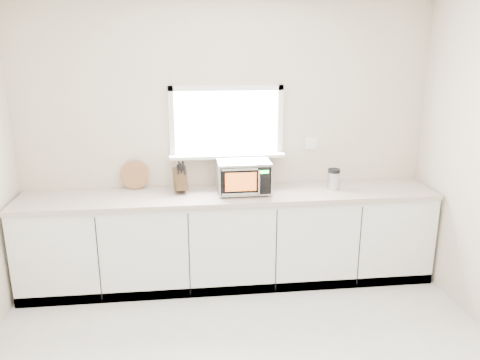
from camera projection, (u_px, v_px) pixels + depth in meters
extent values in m
cube|color=#C1B299|center=(226.00, 142.00, 4.59)|extent=(4.00, 0.02, 2.70)
cube|color=white|center=(226.00, 122.00, 4.52)|extent=(1.00, 0.02, 0.60)
cube|color=white|center=(227.00, 156.00, 4.55)|extent=(1.12, 0.16, 0.03)
cube|color=white|center=(226.00, 88.00, 4.42)|extent=(1.10, 0.04, 0.05)
cube|color=white|center=(227.00, 155.00, 4.60)|extent=(1.10, 0.04, 0.05)
cube|color=white|center=(172.00, 123.00, 4.45)|extent=(0.05, 0.04, 0.70)
cube|color=white|center=(280.00, 121.00, 4.57)|extent=(0.05, 0.04, 0.70)
cube|color=white|center=(311.00, 143.00, 4.69)|extent=(0.12, 0.01, 0.12)
cube|color=silver|center=(230.00, 240.00, 4.56)|extent=(3.92, 0.60, 0.88)
cube|color=#BDAD9C|center=(230.00, 195.00, 4.42)|extent=(3.92, 0.64, 0.04)
cylinder|color=black|center=(223.00, 197.00, 4.28)|extent=(0.02, 0.02, 0.01)
cylinder|color=black|center=(221.00, 188.00, 4.55)|extent=(0.02, 0.02, 0.01)
cylinder|color=black|center=(267.00, 195.00, 4.33)|extent=(0.02, 0.02, 0.01)
cylinder|color=black|center=(261.00, 186.00, 4.61)|extent=(0.02, 0.02, 0.01)
cube|color=#B4B6BC|center=(243.00, 176.00, 4.40)|extent=(0.49, 0.37, 0.29)
cube|color=black|center=(246.00, 182.00, 4.22)|extent=(0.46, 0.02, 0.25)
cube|color=orange|center=(241.00, 182.00, 4.21)|extent=(0.28, 0.01, 0.17)
cylinder|color=silver|center=(259.00, 182.00, 4.21)|extent=(0.02, 0.02, 0.23)
cube|color=black|center=(264.00, 181.00, 4.24)|extent=(0.12, 0.01, 0.25)
cube|color=#19FF33|center=(264.00, 172.00, 4.21)|extent=(0.08, 0.01, 0.03)
cube|color=silver|center=(243.00, 161.00, 4.36)|extent=(0.49, 0.37, 0.01)
cube|color=#4C361B|center=(180.00, 179.00, 4.41)|extent=(0.15, 0.24, 0.26)
cube|color=black|center=(178.00, 169.00, 4.33)|extent=(0.02, 0.05, 0.09)
cube|color=black|center=(181.00, 168.00, 4.34)|extent=(0.02, 0.05, 0.09)
cube|color=black|center=(184.00, 170.00, 4.35)|extent=(0.02, 0.05, 0.09)
cube|color=black|center=(179.00, 166.00, 4.32)|extent=(0.02, 0.05, 0.09)
cube|color=black|center=(183.00, 166.00, 4.34)|extent=(0.02, 0.05, 0.09)
cylinder|color=#95603A|center=(134.00, 175.00, 4.51)|extent=(0.28, 0.07, 0.28)
cylinder|color=#B4B6BC|center=(333.00, 181.00, 4.51)|extent=(0.15, 0.15, 0.17)
cylinder|color=black|center=(334.00, 170.00, 4.49)|extent=(0.14, 0.14, 0.04)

